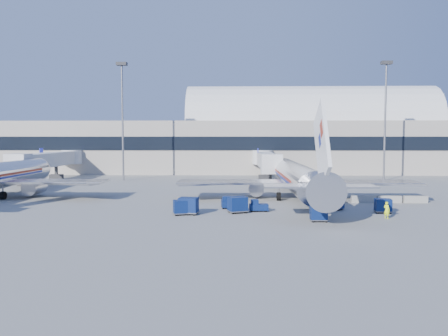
{
  "coord_description": "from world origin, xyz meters",
  "views": [
    {
      "loc": [
        1.69,
        -53.63,
        8.29
      ],
      "look_at": [
        0.13,
        6.0,
        4.12
      ],
      "focal_mm": 35.0,
      "sensor_mm": 36.0,
      "label": 1
    }
  ],
  "objects_px": {
    "mast_east": "(386,103)",
    "cart_train_c": "(182,207)",
    "cart_train_a": "(238,204)",
    "cart_open_red": "(186,211)",
    "jetbridge_mid": "(51,160)",
    "tug_lead": "(258,206)",
    "barrier_far": "(415,199)",
    "airliner_main": "(298,178)",
    "tug_right": "(332,203)",
    "cart_solo_near": "(319,214)",
    "mast_west": "(122,104)",
    "cart_solo_far": "(383,205)",
    "ramp_worker": "(387,210)",
    "tug_left": "(226,202)",
    "barrier_near": "(363,199)",
    "jetbridge_near": "(266,160)",
    "barrier_mid": "(389,199)",
    "cart_train_b": "(189,205)"
  },
  "relations": [
    {
      "from": "airliner_main",
      "to": "tug_left",
      "type": "distance_m",
      "value": 12.04
    },
    {
      "from": "barrier_near",
      "to": "jetbridge_near",
      "type": "bearing_deg",
      "value": 109.85
    },
    {
      "from": "jetbridge_near",
      "to": "cart_solo_near",
      "type": "xyz_separation_m",
      "value": [
        2.34,
        -41.55,
        -3.13
      ]
    },
    {
      "from": "tug_left",
      "to": "ramp_worker",
      "type": "bearing_deg",
      "value": -116.5
    },
    {
      "from": "airliner_main",
      "to": "cart_train_b",
      "type": "height_order",
      "value": "airliner_main"
    },
    {
      "from": "barrier_near",
      "to": "tug_right",
      "type": "relative_size",
      "value": 1.16
    },
    {
      "from": "jetbridge_mid",
      "to": "cart_train_a",
      "type": "bearing_deg",
      "value": -45.39
    },
    {
      "from": "mast_east",
      "to": "barrier_far",
      "type": "bearing_deg",
      "value": -100.92
    },
    {
      "from": "mast_west",
      "to": "barrier_near",
      "type": "height_order",
      "value": "mast_west"
    },
    {
      "from": "cart_open_red",
      "to": "tug_right",
      "type": "bearing_deg",
      "value": 0.78
    },
    {
      "from": "mast_east",
      "to": "cart_train_c",
      "type": "bearing_deg",
      "value": -132.33
    },
    {
      "from": "jetbridge_mid",
      "to": "tug_left",
      "type": "distance_m",
      "value": 48.57
    },
    {
      "from": "tug_left",
      "to": "cart_train_b",
      "type": "relative_size",
      "value": 1.02
    },
    {
      "from": "tug_left",
      "to": "cart_open_red",
      "type": "distance_m",
      "value": 6.05
    },
    {
      "from": "tug_lead",
      "to": "cart_solo_near",
      "type": "xyz_separation_m",
      "value": [
        5.7,
        -5.71,
        0.17
      ]
    },
    {
      "from": "tug_lead",
      "to": "cart_train_c",
      "type": "distance_m",
      "value": 8.63
    },
    {
      "from": "tug_left",
      "to": "cart_train_b",
      "type": "bearing_deg",
      "value": 132.33
    },
    {
      "from": "airliner_main",
      "to": "jetbridge_mid",
      "type": "relative_size",
      "value": 1.35
    },
    {
      "from": "barrier_far",
      "to": "ramp_worker",
      "type": "xyz_separation_m",
      "value": [
        -7.41,
        -11.0,
        0.44
      ]
    },
    {
      "from": "mast_west",
      "to": "cart_solo_far",
      "type": "bearing_deg",
      "value": -43.17
    },
    {
      "from": "tug_left",
      "to": "cart_solo_near",
      "type": "xyz_separation_m",
      "value": [
        9.31,
        -8.05,
        0.13
      ]
    },
    {
      "from": "mast_west",
      "to": "tug_left",
      "type": "distance_m",
      "value": 41.15
    },
    {
      "from": "barrier_mid",
      "to": "tug_left",
      "type": "bearing_deg",
      "value": -167.22
    },
    {
      "from": "tug_lead",
      "to": "jetbridge_near",
      "type": "bearing_deg",
      "value": 81.18
    },
    {
      "from": "barrier_near",
      "to": "tug_left",
      "type": "height_order",
      "value": "tug_left"
    },
    {
      "from": "cart_train_c",
      "to": "mast_east",
      "type": "bearing_deg",
      "value": 31.8
    },
    {
      "from": "barrier_far",
      "to": "cart_train_b",
      "type": "xyz_separation_m",
      "value": [
        -27.95,
        -9.1,
        0.52
      ]
    },
    {
      "from": "airliner_main",
      "to": "tug_right",
      "type": "height_order",
      "value": "airliner_main"
    },
    {
      "from": "mast_west",
      "to": "barrier_far",
      "type": "xyz_separation_m",
      "value": [
        44.6,
        -28.0,
        -14.34
      ]
    },
    {
      "from": "jetbridge_near",
      "to": "cart_solo_far",
      "type": "xyz_separation_m",
      "value": [
        10.36,
        -36.42,
        -3.1
      ]
    },
    {
      "from": "jetbridge_mid",
      "to": "cart_open_red",
      "type": "distance_m",
      "value": 48.9
    },
    {
      "from": "tug_left",
      "to": "mast_west",
      "type": "bearing_deg",
      "value": 26.59
    },
    {
      "from": "barrier_near",
      "to": "cart_train_a",
      "type": "xyz_separation_m",
      "value": [
        -16.06,
        -8.03,
        0.5
      ]
    },
    {
      "from": "cart_open_red",
      "to": "cart_train_a",
      "type": "bearing_deg",
      "value": -1.96
    },
    {
      "from": "barrier_mid",
      "to": "tug_lead",
      "type": "xyz_separation_m",
      "value": [
        -17.07,
        -7.04,
        0.17
      ]
    },
    {
      "from": "barrier_far",
      "to": "tug_left",
      "type": "bearing_deg",
      "value": -168.93
    },
    {
      "from": "jetbridge_mid",
      "to": "cart_solo_near",
      "type": "height_order",
      "value": "jetbridge_mid"
    },
    {
      "from": "barrier_far",
      "to": "tug_lead",
      "type": "bearing_deg",
      "value": -160.94
    },
    {
      "from": "barrier_mid",
      "to": "cart_train_b",
      "type": "height_order",
      "value": "cart_train_b"
    },
    {
      "from": "mast_east",
      "to": "jetbridge_near",
      "type": "bearing_deg",
      "value": 177.93
    },
    {
      "from": "barrier_mid",
      "to": "ramp_worker",
      "type": "bearing_deg",
      "value": -110.48
    },
    {
      "from": "cart_solo_far",
      "to": "airliner_main",
      "type": "bearing_deg",
      "value": 132.31
    },
    {
      "from": "mast_east",
      "to": "mast_west",
      "type": "bearing_deg",
      "value": 180.0
    },
    {
      "from": "tug_right",
      "to": "cart_open_red",
      "type": "bearing_deg",
      "value": -127.68
    },
    {
      "from": "cart_train_a",
      "to": "cart_open_red",
      "type": "relative_size",
      "value": 1.06
    },
    {
      "from": "tug_lead",
      "to": "cart_train_c",
      "type": "relative_size",
      "value": 1.02
    },
    {
      "from": "tug_lead",
      "to": "cart_train_c",
      "type": "height_order",
      "value": "cart_train_c"
    },
    {
      "from": "mast_west",
      "to": "tug_right",
      "type": "xyz_separation_m",
      "value": [
        32.89,
        -33.26,
        -14.08
      ]
    },
    {
      "from": "ramp_worker",
      "to": "tug_right",
      "type": "bearing_deg",
      "value": -0.6
    },
    {
      "from": "airliner_main",
      "to": "tug_lead",
      "type": "height_order",
      "value": "airliner_main"
    }
  ]
}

